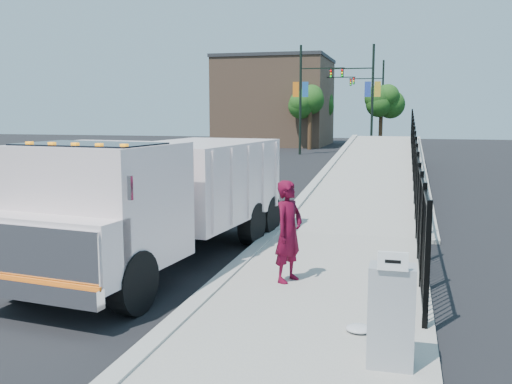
# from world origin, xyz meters

# --- Properties ---
(ground) EXTENTS (120.00, 120.00, 0.00)m
(ground) POSITION_xyz_m (0.00, 0.00, 0.00)
(ground) COLOR black
(ground) RESTS_ON ground
(sidewalk) EXTENTS (3.55, 12.00, 0.12)m
(sidewalk) POSITION_xyz_m (1.93, -2.00, 0.06)
(sidewalk) COLOR #9E998E
(sidewalk) RESTS_ON ground
(curb) EXTENTS (0.30, 12.00, 0.16)m
(curb) POSITION_xyz_m (0.00, -2.00, 0.08)
(curb) COLOR #ADAAA3
(curb) RESTS_ON ground
(ramp) EXTENTS (3.95, 24.06, 3.19)m
(ramp) POSITION_xyz_m (2.12, 16.00, 0.00)
(ramp) COLOR #9E998E
(ramp) RESTS_ON ground
(iron_fence) EXTENTS (0.10, 28.00, 1.80)m
(iron_fence) POSITION_xyz_m (3.55, 12.00, 0.90)
(iron_fence) COLOR black
(iron_fence) RESTS_ON ground
(truck) EXTENTS (3.38, 8.08, 2.69)m
(truck) POSITION_xyz_m (-1.64, 0.58, 1.51)
(truck) COLOR black
(truck) RESTS_ON ground
(worker) EXTENTS (0.67, 0.79, 1.84)m
(worker) POSITION_xyz_m (1.21, -0.25, 1.04)
(worker) COLOR #54061E
(worker) RESTS_ON sidewalk
(utility_cabinet) EXTENTS (0.55, 0.40, 1.25)m
(utility_cabinet) POSITION_xyz_m (3.10, -3.37, 0.75)
(utility_cabinet) COLOR gray
(utility_cabinet) RESTS_ON sidewalk
(arrow_sign) EXTENTS (0.35, 0.04, 0.22)m
(arrow_sign) POSITION_xyz_m (3.10, -3.59, 1.48)
(arrow_sign) COLOR white
(arrow_sign) RESTS_ON utility_cabinet
(debris) EXTENTS (0.37, 0.37, 0.09)m
(debris) POSITION_xyz_m (2.65, -2.38, 0.17)
(debris) COLOR silver
(debris) RESTS_ON sidewalk
(light_pole_0) EXTENTS (3.77, 0.22, 8.00)m
(light_pole_0) POSITION_xyz_m (-4.10, 31.93, 4.36)
(light_pole_0) COLOR black
(light_pole_0) RESTS_ON ground
(light_pole_1) EXTENTS (3.78, 0.22, 8.00)m
(light_pole_1) POSITION_xyz_m (0.47, 32.63, 4.36)
(light_pole_1) COLOR black
(light_pole_1) RESTS_ON ground
(light_pole_2) EXTENTS (3.77, 0.22, 8.00)m
(light_pole_2) POSITION_xyz_m (-4.27, 43.24, 4.36)
(light_pole_2) COLOR black
(light_pole_2) RESTS_ON ground
(light_pole_3) EXTENTS (3.78, 0.22, 8.00)m
(light_pole_3) POSITION_xyz_m (0.67, 46.00, 4.36)
(light_pole_3) COLOR black
(light_pole_3) RESTS_ON ground
(tree_0) EXTENTS (2.46, 2.46, 5.23)m
(tree_0) POSITION_xyz_m (-4.62, 37.74, 3.94)
(tree_0) COLOR #382314
(tree_0) RESTS_ON ground
(tree_1) EXTENTS (2.33, 2.33, 5.16)m
(tree_1) POSITION_xyz_m (1.05, 41.90, 3.92)
(tree_1) COLOR #382314
(tree_1) RESTS_ON ground
(tree_2) EXTENTS (2.84, 2.84, 5.42)m
(tree_2) POSITION_xyz_m (-5.21, 46.84, 3.96)
(tree_2) COLOR #382314
(tree_2) RESTS_ON ground
(building) EXTENTS (10.00, 10.00, 8.00)m
(building) POSITION_xyz_m (-9.00, 44.00, 4.00)
(building) COLOR #8C664C
(building) RESTS_ON ground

